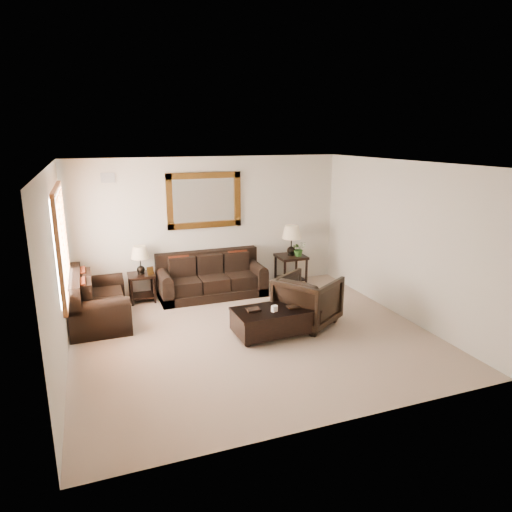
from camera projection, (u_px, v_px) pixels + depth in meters
name	position (u px, v px, depth m)	size (l,w,h in m)	color
room	(252.00, 254.00, 6.95)	(5.51, 5.01, 2.71)	gray
window	(62.00, 242.00, 6.81)	(0.07, 1.96, 1.66)	white
mirror	(204.00, 200.00, 9.02)	(1.50, 0.06, 1.10)	#492A0E
air_vent	(108.00, 178.00, 8.31)	(0.25, 0.02, 0.18)	#999999
sofa	(211.00, 280.00, 9.08)	(2.08, 0.90, 0.85)	black
loveseat	(95.00, 304.00, 7.73)	(0.94, 1.58, 0.89)	black
end_table_left	(141.00, 266.00, 8.64)	(0.49, 0.49, 1.09)	black
end_table_right	(291.00, 246.00, 9.61)	(0.58, 0.58, 1.28)	black
coffee_table	(275.00, 319.00, 7.24)	(1.33, 0.75, 0.55)	black
armchair	(308.00, 298.00, 7.62)	(0.90, 0.84, 0.93)	black
potted_plant	(299.00, 250.00, 9.58)	(0.29, 0.32, 0.25)	#29541C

